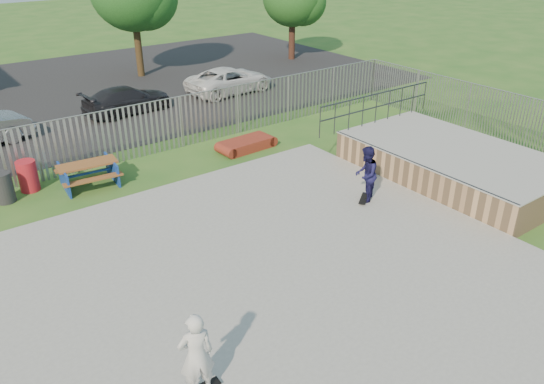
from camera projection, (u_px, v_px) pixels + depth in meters
ground at (228, 298)px, 12.17m from camera, size 120.00×120.00×0.00m
concrete_slab at (228, 295)px, 12.14m from camera, size 15.00×12.00×0.15m
quarter_pipe at (451, 163)px, 17.72m from camera, size 5.50×7.05×2.19m
fence at (172, 179)px, 15.55m from camera, size 26.04×16.02×2.00m
picnic_table at (89, 174)px, 17.32m from camera, size 1.99×1.69×0.79m
funbox at (246, 144)px, 20.25m from camera, size 2.00×1.07×0.39m
trash_bin_red at (28, 176)px, 16.93m from camera, size 0.61×0.61×1.01m
trash_bin_grey at (4, 188)px, 16.23m from camera, size 0.58×0.58×0.96m
parking_lot at (20, 102)px, 25.83m from camera, size 40.00×18.00×0.02m
car_dark at (127, 100)px, 24.06m from camera, size 4.27×2.11×1.19m
car_white at (230, 80)px, 26.98m from camera, size 4.77×2.48×1.28m
skateboard_a at (364, 199)px, 16.18m from camera, size 0.77×0.63×0.08m
skater_navy at (366, 174)px, 15.81m from camera, size 1.07×1.03×1.74m
skater_white at (196, 355)px, 9.13m from camera, size 0.71×0.55×1.74m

